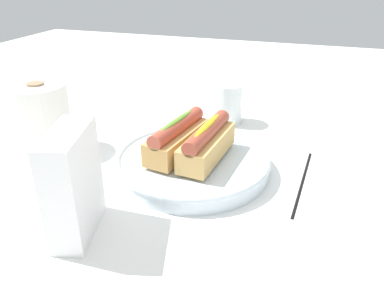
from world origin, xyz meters
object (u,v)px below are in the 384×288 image
(napkin_box, at_px, (73,184))
(chopstick_near, at_px, (303,181))
(paper_towel_roll, at_px, (41,117))
(serving_bowl, at_px, (192,162))
(hotdog_front, at_px, (207,143))
(water_glass, at_px, (227,105))
(hotdog_back, at_px, (177,137))

(napkin_box, distance_m, chopstick_near, 0.37)
(paper_towel_roll, bearing_deg, serving_bowl, -88.83)
(hotdog_front, bearing_deg, chopstick_near, -82.39)
(hotdog_front, distance_m, chopstick_near, 0.17)
(hotdog_front, relative_size, paper_towel_roll, 1.15)
(hotdog_front, distance_m, paper_towel_roll, 0.33)
(water_glass, bearing_deg, serving_bowl, 178.49)
(hotdog_back, height_order, paper_towel_roll, paper_towel_roll)
(chopstick_near, bearing_deg, napkin_box, 132.46)
(hotdog_back, distance_m, paper_towel_roll, 0.28)
(napkin_box, height_order, chopstick_near, napkin_box)
(hotdog_back, bearing_deg, water_glass, -8.13)
(hotdog_back, bearing_deg, paper_towel_roll, 91.65)
(water_glass, height_order, chopstick_near, water_glass)
(serving_bowl, height_order, napkin_box, napkin_box)
(hotdog_front, bearing_deg, water_glass, 5.05)
(hotdog_back, distance_m, chopstick_near, 0.23)
(hotdog_front, relative_size, hotdog_back, 0.99)
(hotdog_front, relative_size, napkin_box, 1.03)
(hotdog_front, xyz_separation_m, water_glass, (0.24, 0.02, -0.02))
(hotdog_front, height_order, paper_towel_roll, paper_towel_roll)
(napkin_box, bearing_deg, hotdog_back, -33.59)
(hotdog_back, xyz_separation_m, paper_towel_roll, (-0.01, 0.28, 0.01))
(hotdog_back, relative_size, napkin_box, 1.04)
(hotdog_front, xyz_separation_m, chopstick_near, (0.02, -0.16, -0.06))
(napkin_box, bearing_deg, chopstick_near, -67.10)
(hotdog_front, relative_size, chopstick_near, 0.70)
(serving_bowl, height_order, paper_towel_roll, paper_towel_roll)
(hotdog_back, distance_m, napkin_box, 0.22)
(hotdog_back, distance_m, water_glass, 0.24)
(water_glass, xyz_separation_m, napkin_box, (-0.44, 0.10, 0.03))
(water_glass, relative_size, paper_towel_roll, 0.67)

